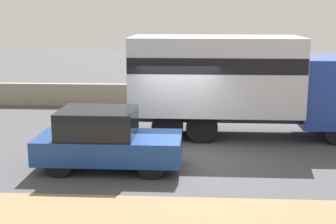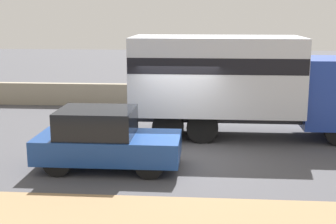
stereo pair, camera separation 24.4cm
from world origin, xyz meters
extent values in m
plane|color=#47474C|center=(0.00, 0.00, 0.00)|extent=(80.00, 80.00, 0.00)
cube|color=gray|center=(0.00, 7.46, 0.49)|extent=(60.00, 0.35, 0.99)
cube|color=navy|center=(5.08, 2.52, 1.56)|extent=(2.29, 2.15, 2.21)
cube|color=#2D2D33|center=(1.18, 2.52, 0.73)|extent=(5.52, 1.42, 0.25)
cube|color=silver|center=(1.18, 2.52, 2.10)|extent=(5.52, 2.58, 2.48)
cube|color=black|center=(1.18, 2.52, 2.50)|extent=(5.49, 2.60, 0.50)
cylinder|color=black|center=(5.08, 3.42, 0.51)|extent=(1.01, 0.28, 1.01)
cylinder|color=black|center=(-0.34, 3.42, 0.51)|extent=(1.01, 0.28, 1.01)
cylinder|color=black|center=(-0.34, 1.61, 0.51)|extent=(1.01, 0.28, 1.01)
cylinder|color=black|center=(0.77, 3.42, 0.51)|extent=(1.01, 0.28, 1.01)
cylinder|color=black|center=(0.77, 1.61, 0.51)|extent=(1.01, 0.28, 1.01)
cube|color=navy|center=(-1.71, -1.10, 0.59)|extent=(3.81, 1.75, 0.64)
cube|color=black|center=(-2.02, -1.10, 1.26)|extent=(1.98, 1.61, 0.71)
cylinder|color=black|center=(-0.53, -0.34, 0.36)|extent=(0.72, 0.20, 0.72)
cylinder|color=black|center=(-0.53, -1.85, 0.36)|extent=(0.72, 0.20, 0.72)
cylinder|color=black|center=(-2.89, -0.34, 0.36)|extent=(0.72, 0.20, 0.72)
cylinder|color=black|center=(-2.89, -1.85, 0.36)|extent=(0.72, 0.20, 0.72)
camera|label=1|loc=(0.56, -12.94, 4.08)|focal=50.00mm
camera|label=2|loc=(0.80, -12.93, 4.08)|focal=50.00mm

